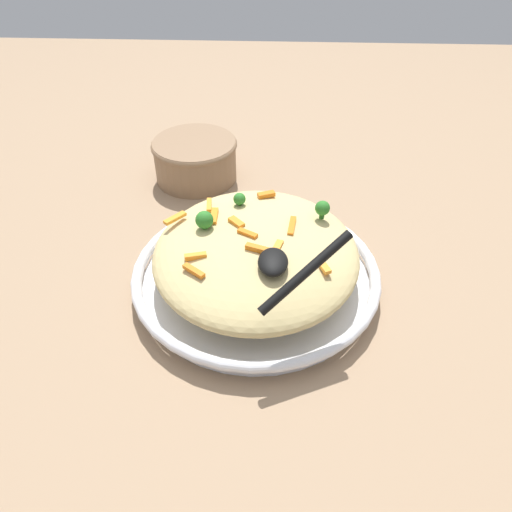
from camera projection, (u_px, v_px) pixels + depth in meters
name	position (u px, v px, depth m)	size (l,w,h in m)	color
ground_plane	(256.00, 285.00, 0.77)	(2.40, 2.40, 0.00)	#9E7F60
serving_bowl	(256.00, 276.00, 0.76)	(0.37, 0.37, 0.04)	silver
pasta_mound	(256.00, 253.00, 0.73)	(0.32, 0.30, 0.07)	#D1BA7A
carrot_piece_0	(209.00, 205.00, 0.77)	(0.03, 0.01, 0.01)	orange
carrot_piece_1	(261.00, 249.00, 0.68)	(0.04, 0.01, 0.01)	orange
carrot_piece_2	(194.00, 271.00, 0.66)	(0.03, 0.01, 0.01)	orange
carrot_piece_3	(196.00, 256.00, 0.68)	(0.03, 0.01, 0.01)	orange
carrot_piece_4	(236.00, 222.00, 0.73)	(0.03, 0.01, 0.01)	orange
carrot_piece_5	(292.00, 226.00, 0.73)	(0.04, 0.01, 0.01)	orange
carrot_piece_6	(248.00, 233.00, 0.71)	(0.03, 0.01, 0.01)	orange
carrot_piece_7	(266.00, 195.00, 0.80)	(0.03, 0.01, 0.01)	orange
carrot_piece_8	(175.00, 218.00, 0.75)	(0.04, 0.01, 0.01)	orange
carrot_piece_9	(277.00, 248.00, 0.69)	(0.03, 0.01, 0.01)	orange
carrot_piece_10	(324.00, 267.00, 0.66)	(0.02, 0.01, 0.01)	orange
carrot_piece_11	(214.00, 217.00, 0.75)	(0.04, 0.01, 0.01)	orange
broccoli_floret_0	(204.00, 220.00, 0.72)	(0.03, 0.03, 0.03)	#296820
broccoli_floret_1	(240.00, 199.00, 0.77)	(0.02, 0.02, 0.02)	#296820
broccoli_floret_2	(322.00, 208.00, 0.74)	(0.02, 0.02, 0.03)	#296820
serving_spoon	(283.00, 265.00, 0.63)	(0.13, 0.12, 0.07)	black
companion_bowl	(195.00, 158.00, 0.98)	(0.17, 0.17, 0.08)	#8C6B4C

